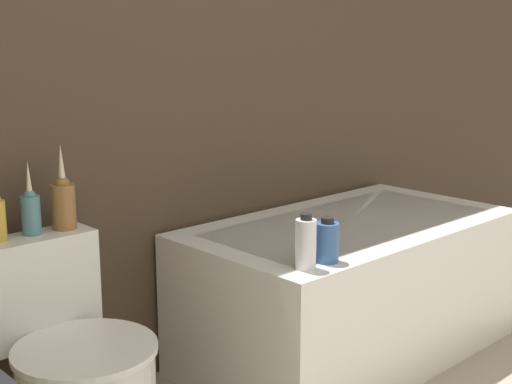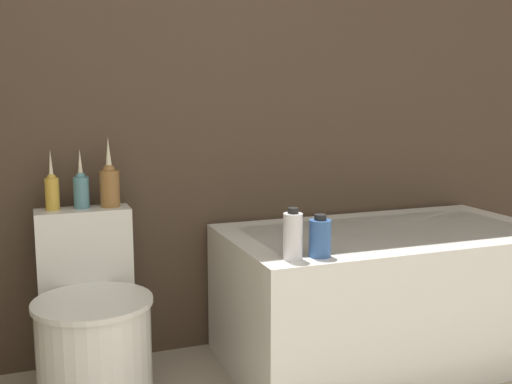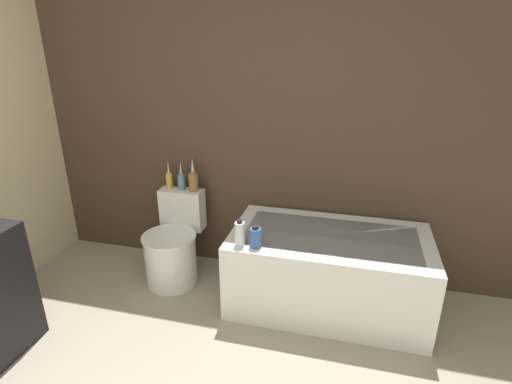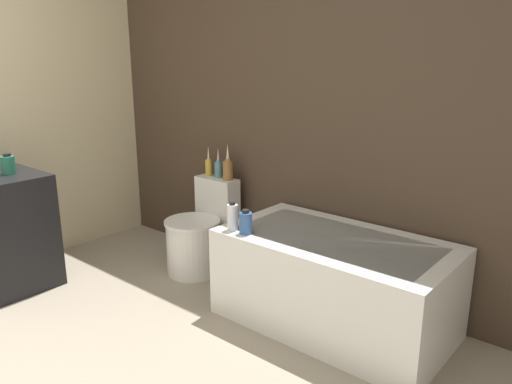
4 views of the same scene
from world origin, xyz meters
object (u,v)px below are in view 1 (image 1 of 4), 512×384
bathtub (349,287)px  shampoo_bottle_short (327,242)px  vase_silver (31,210)px  shampoo_bottle_tall (306,243)px  vase_bronze (63,200)px

bathtub → shampoo_bottle_short: (-0.48, -0.29, 0.36)m
bathtub → vase_silver: size_ratio=5.94×
shampoo_bottle_tall → shampoo_bottle_short: (0.11, 0.00, -0.02)m
vase_silver → vase_bronze: size_ratio=0.85×
bathtub → shampoo_bottle_short: bearing=-148.9°
vase_silver → vase_bronze: bearing=-4.2°
shampoo_bottle_short → vase_bronze: bearing=140.2°
bathtub → vase_bronze: bearing=166.9°
vase_silver → shampoo_bottle_tall: bearing=-40.2°
bathtub → vase_bronze: size_ratio=5.03×
bathtub → shampoo_bottle_tall: shampoo_bottle_tall is taller
shampoo_bottle_tall → shampoo_bottle_short: size_ratio=1.21×
bathtub → vase_silver: (-1.25, 0.27, 0.49)m
shampoo_bottle_tall → shampoo_bottle_short: shampoo_bottle_tall is taller
bathtub → vase_bronze: 1.27m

